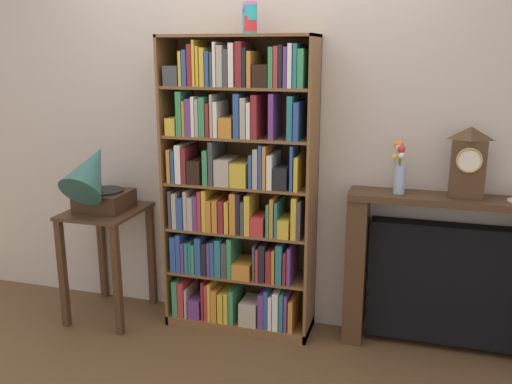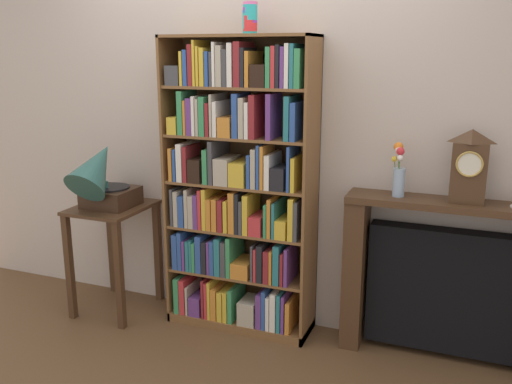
{
  "view_description": "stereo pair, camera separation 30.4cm",
  "coord_description": "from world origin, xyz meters",
  "px_view_note": "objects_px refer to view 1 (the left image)",
  "views": [
    {
      "loc": [
        1.06,
        -3.09,
        1.78
      ],
      "look_at": [
        0.11,
        0.14,
        0.93
      ],
      "focal_mm": 38.77,
      "sensor_mm": 36.0,
      "label": 1
    },
    {
      "loc": [
        1.35,
        -2.99,
        1.78
      ],
      "look_at": [
        0.11,
        0.14,
        0.93
      ],
      "focal_mm": 38.77,
      "sensor_mm": 36.0,
      "label": 2
    }
  ],
  "objects_px": {
    "mantel_clock": "(468,163)",
    "cup_stack": "(250,18)",
    "bookshelf": "(236,196)",
    "flower_vase": "(399,168)",
    "side_table_left": "(107,238)",
    "gramophone": "(95,180)",
    "fireplace_mantel": "(448,276)"
  },
  "relations": [
    {
      "from": "side_table_left",
      "to": "mantel_clock",
      "type": "xyz_separation_m",
      "value": [
        2.25,
        0.14,
        0.62
      ]
    },
    {
      "from": "cup_stack",
      "to": "bookshelf",
      "type": "bearing_deg",
      "value": -173.8
    },
    {
      "from": "cup_stack",
      "to": "mantel_clock",
      "type": "relative_size",
      "value": 0.45
    },
    {
      "from": "gramophone",
      "to": "fireplace_mantel",
      "type": "bearing_deg",
      "value": 6.67
    },
    {
      "from": "cup_stack",
      "to": "fireplace_mantel",
      "type": "relative_size",
      "value": 0.15
    },
    {
      "from": "cup_stack",
      "to": "side_table_left",
      "type": "xyz_separation_m",
      "value": [
        -0.98,
        -0.11,
        -1.42
      ]
    },
    {
      "from": "mantel_clock",
      "to": "bookshelf",
      "type": "bearing_deg",
      "value": -178.18
    },
    {
      "from": "side_table_left",
      "to": "flower_vase",
      "type": "xyz_separation_m",
      "value": [
        1.88,
        0.15,
        0.57
      ]
    },
    {
      "from": "mantel_clock",
      "to": "flower_vase",
      "type": "bearing_deg",
      "value": 179.3
    },
    {
      "from": "fireplace_mantel",
      "to": "mantel_clock",
      "type": "height_order",
      "value": "mantel_clock"
    },
    {
      "from": "bookshelf",
      "to": "flower_vase",
      "type": "relative_size",
      "value": 6.08
    },
    {
      "from": "cup_stack",
      "to": "flower_vase",
      "type": "bearing_deg",
      "value": 2.43
    },
    {
      "from": "side_table_left",
      "to": "cup_stack",
      "type": "bearing_deg",
      "value": 6.29
    },
    {
      "from": "side_table_left",
      "to": "fireplace_mantel",
      "type": "xyz_separation_m",
      "value": [
        2.2,
        0.17,
        -0.08
      ]
    },
    {
      "from": "bookshelf",
      "to": "flower_vase",
      "type": "height_order",
      "value": "bookshelf"
    },
    {
      "from": "bookshelf",
      "to": "fireplace_mantel",
      "type": "xyz_separation_m",
      "value": [
        1.31,
        0.07,
        -0.42
      ]
    },
    {
      "from": "bookshelf",
      "to": "fireplace_mantel",
      "type": "distance_m",
      "value": 1.38
    },
    {
      "from": "bookshelf",
      "to": "flower_vase",
      "type": "xyz_separation_m",
      "value": [
        0.99,
        0.05,
        0.23
      ]
    },
    {
      "from": "side_table_left",
      "to": "fireplace_mantel",
      "type": "bearing_deg",
      "value": 4.31
    },
    {
      "from": "cup_stack",
      "to": "gramophone",
      "type": "xyz_separation_m",
      "value": [
        -0.98,
        -0.2,
        -0.99
      ]
    },
    {
      "from": "fireplace_mantel",
      "to": "cup_stack",
      "type": "bearing_deg",
      "value": -177.29
    },
    {
      "from": "cup_stack",
      "to": "flower_vase",
      "type": "distance_m",
      "value": 1.24
    },
    {
      "from": "mantel_clock",
      "to": "cup_stack",
      "type": "bearing_deg",
      "value": -178.49
    },
    {
      "from": "bookshelf",
      "to": "gramophone",
      "type": "height_order",
      "value": "bookshelf"
    },
    {
      "from": "bookshelf",
      "to": "gramophone",
      "type": "xyz_separation_m",
      "value": [
        -0.89,
        -0.19,
        0.09
      ]
    },
    {
      "from": "bookshelf",
      "to": "side_table_left",
      "type": "bearing_deg",
      "value": -173.7
    },
    {
      "from": "gramophone",
      "to": "flower_vase",
      "type": "xyz_separation_m",
      "value": [
        1.88,
        0.24,
        0.14
      ]
    },
    {
      "from": "mantel_clock",
      "to": "flower_vase",
      "type": "distance_m",
      "value": 0.38
    },
    {
      "from": "bookshelf",
      "to": "fireplace_mantel",
      "type": "bearing_deg",
      "value": 2.95
    },
    {
      "from": "gramophone",
      "to": "side_table_left",
      "type": "bearing_deg",
      "value": 90.0
    },
    {
      "from": "mantel_clock",
      "to": "flower_vase",
      "type": "relative_size",
      "value": 1.31
    },
    {
      "from": "fireplace_mantel",
      "to": "mantel_clock",
      "type": "xyz_separation_m",
      "value": [
        0.05,
        -0.02,
        0.7
      ]
    }
  ]
}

